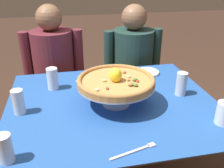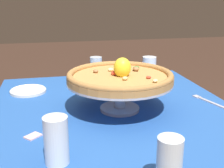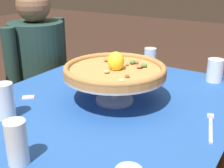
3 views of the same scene
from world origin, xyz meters
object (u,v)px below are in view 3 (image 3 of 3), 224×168
at_px(pizza, 115,69).
at_px(sugar_packet, 28,97).
at_px(pizza_stand, 115,80).
at_px(water_glass_side_left, 17,145).
at_px(water_glass_side_right, 150,63).
at_px(water_glass_back_left, 5,103).
at_px(side_plate, 87,66).
at_px(water_glass_front_right, 215,72).
at_px(diner_right, 41,86).
at_px(dinner_fork, 211,126).

relative_size(pizza, sugar_packet, 8.27).
distance_m(pizza_stand, pizza, 0.05).
xyz_separation_m(water_glass_side_left, sugar_packet, (0.34, 0.33, -0.06)).
bearing_deg(water_glass_side_right, water_glass_back_left, 162.71).
bearing_deg(side_plate, water_glass_front_right, -76.64).
bearing_deg(water_glass_side_left, diner_right, 42.66).
xyz_separation_m(water_glass_side_right, diner_right, (-0.08, 0.73, -0.25)).
distance_m(pizza_stand, sugar_packet, 0.38).
bearing_deg(water_glass_front_right, dinner_fork, -166.57).
bearing_deg(pizza, side_plate, 50.37).
bearing_deg(dinner_fork, water_glass_back_left, 117.08).
bearing_deg(diner_right, sugar_packet, -138.26).
relative_size(water_glass_front_right, water_glass_side_left, 0.85).
height_order(pizza_stand, water_glass_side_left, water_glass_side_left).
bearing_deg(water_glass_back_left, water_glass_side_left, -123.42).
xyz_separation_m(water_glass_side_right, side_plate, (-0.09, 0.34, -0.05)).
height_order(water_glass_back_left, side_plate, water_glass_back_left).
relative_size(water_glass_back_left, diner_right, 0.11).
height_order(water_glass_back_left, diner_right, diner_right).
distance_m(pizza_stand, water_glass_side_right, 0.40).
bearing_deg(water_glass_back_left, water_glass_side_right, -17.29).
bearing_deg(dinner_fork, pizza, 89.56).
distance_m(side_plate, diner_right, 0.44).
relative_size(side_plate, sugar_packet, 3.36).
distance_m(water_glass_back_left, water_glass_front_right, 0.97).
relative_size(pizza_stand, pizza, 1.00).
xyz_separation_m(water_glass_back_left, water_glass_side_left, (-0.17, -0.25, 0.00)).
height_order(side_plate, dinner_fork, side_plate).
xyz_separation_m(water_glass_back_left, diner_right, (0.65, 0.50, -0.25)).
distance_m(pizza_stand, diner_right, 0.87).
bearing_deg(dinner_fork, sugar_packet, 102.74).
bearing_deg(pizza_stand, water_glass_front_right, -31.54).
bearing_deg(diner_right, side_plate, -90.73).
xyz_separation_m(water_glass_side_left, side_plate, (0.82, 0.37, -0.05)).
height_order(side_plate, sugar_packet, side_plate).
bearing_deg(pizza_stand, dinner_fork, -90.41).
bearing_deg(water_glass_back_left, pizza, -37.48).
bearing_deg(water_glass_side_left, pizza_stand, -0.66).
bearing_deg(sugar_packet, water_glass_back_left, -157.07).
bearing_deg(water_glass_side_right, sugar_packet, 151.90).
height_order(pizza, water_glass_side_right, pizza).
distance_m(water_glass_front_right, dinner_fork, 0.48).
xyz_separation_m(water_glass_back_left, water_glass_front_right, (0.80, -0.54, -0.01)).
relative_size(water_glass_side_left, side_plate, 0.78).
relative_size(pizza, water_glass_back_left, 3.07).
height_order(water_glass_side_left, diner_right, diner_right).
bearing_deg(dinner_fork, water_glass_front_right, 13.43).
distance_m(water_glass_side_left, sugar_packet, 0.47).
bearing_deg(water_glass_back_left, sugar_packet, 22.93).
xyz_separation_m(water_glass_front_right, side_plate, (-0.16, 0.66, -0.04)).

